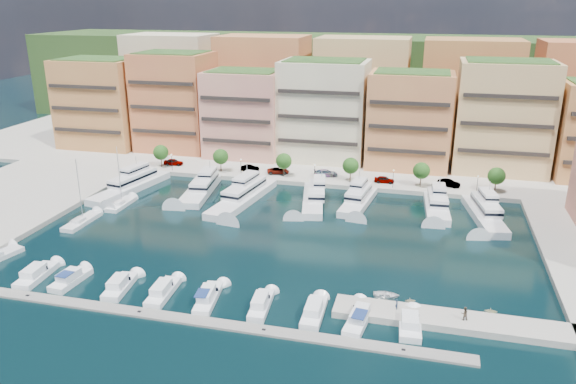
# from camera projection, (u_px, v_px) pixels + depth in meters

# --- Properties ---
(ground) EXTENTS (400.00, 400.00, 0.00)m
(ground) POSITION_uv_depth(u_px,v_px,m) (280.00, 238.00, 102.42)
(ground) COLOR black
(ground) RESTS_ON ground
(north_quay) EXTENTS (220.00, 64.00, 2.00)m
(north_quay) POSITION_uv_depth(u_px,v_px,m) (337.00, 152.00, 159.20)
(north_quay) COLOR #9E998E
(north_quay) RESTS_ON ground
(hillside) EXTENTS (240.00, 40.00, 58.00)m
(hillside) POSITION_uv_depth(u_px,v_px,m) (359.00, 119.00, 203.16)
(hillside) COLOR #1F3E19
(hillside) RESTS_ON ground
(south_pontoon) EXTENTS (72.00, 2.20, 0.35)m
(south_pontoon) POSITION_uv_depth(u_px,v_px,m) (200.00, 322.00, 75.65)
(south_pontoon) COLOR gray
(south_pontoon) RESTS_ON ground
(finger_pier) EXTENTS (32.00, 5.00, 2.00)m
(finger_pier) POSITION_uv_depth(u_px,v_px,m) (452.00, 324.00, 75.25)
(finger_pier) COLOR #9E998E
(finger_pier) RESTS_ON ground
(apartment_0) EXTENTS (22.00, 16.50, 24.80)m
(apartment_0) POSITION_uv_depth(u_px,v_px,m) (101.00, 103.00, 159.30)
(apartment_0) COLOR #C18446
(apartment_0) RESTS_ON north_quay
(apartment_1) EXTENTS (20.00, 16.50, 26.80)m
(apartment_1) POSITION_uv_depth(u_px,v_px,m) (175.00, 101.00, 155.65)
(apartment_1) COLOR #C36341
(apartment_1) RESTS_ON north_quay
(apartment_2) EXTENTS (20.00, 15.50, 22.80)m
(apartment_2) POSITION_uv_depth(u_px,v_px,m) (245.00, 114.00, 149.56)
(apartment_2) COLOR #EAA782
(apartment_2) RESTS_ON north_quay
(apartment_3) EXTENTS (22.00, 16.50, 25.80)m
(apartment_3) POSITION_uv_depth(u_px,v_px,m) (324.00, 110.00, 145.99)
(apartment_3) COLOR #FBF1C2
(apartment_3) RESTS_ON north_quay
(apartment_4) EXTENTS (20.00, 15.50, 23.80)m
(apartment_4) POSITION_uv_depth(u_px,v_px,m) (409.00, 120.00, 139.34)
(apartment_4) COLOR #E19554
(apartment_4) RESTS_ON north_quay
(apartment_5) EXTENTS (22.00, 16.50, 26.80)m
(apartment_5) POSITION_uv_depth(u_px,v_px,m) (503.00, 117.00, 135.53)
(apartment_5) COLOR tan
(apartment_5) RESTS_ON north_quay
(backblock_0) EXTENTS (26.00, 18.00, 30.00)m
(backblock_0) POSITION_uv_depth(u_px,v_px,m) (173.00, 83.00, 177.83)
(backblock_0) COLOR #FBF1C2
(backblock_0) RESTS_ON north_quay
(backblock_1) EXTENTS (26.00, 18.00, 30.00)m
(backblock_1) POSITION_uv_depth(u_px,v_px,m) (264.00, 86.00, 170.81)
(backblock_1) COLOR #E19554
(backblock_1) RESTS_ON north_quay
(backblock_2) EXTENTS (26.00, 18.00, 30.00)m
(backblock_2) POSITION_uv_depth(u_px,v_px,m) (362.00, 90.00, 163.79)
(backblock_2) COLOR tan
(backblock_2) RESTS_ON north_quay
(backblock_3) EXTENTS (26.00, 18.00, 30.00)m
(backblock_3) POSITION_uv_depth(u_px,v_px,m) (469.00, 94.00, 156.77)
(backblock_3) COLOR #C18446
(backblock_3) RESTS_ON north_quay
(tree_0) EXTENTS (3.80, 3.80, 5.65)m
(tree_0) POSITION_uv_depth(u_px,v_px,m) (161.00, 152.00, 140.91)
(tree_0) COLOR #473323
(tree_0) RESTS_ON north_quay
(tree_1) EXTENTS (3.80, 3.80, 5.65)m
(tree_1) POSITION_uv_depth(u_px,v_px,m) (221.00, 157.00, 137.16)
(tree_1) COLOR #473323
(tree_1) RESTS_ON north_quay
(tree_2) EXTENTS (3.80, 3.80, 5.65)m
(tree_2) POSITION_uv_depth(u_px,v_px,m) (284.00, 161.00, 133.42)
(tree_2) COLOR #473323
(tree_2) RESTS_ON north_quay
(tree_3) EXTENTS (3.80, 3.80, 5.65)m
(tree_3) POSITION_uv_depth(u_px,v_px,m) (351.00, 166.00, 129.68)
(tree_3) COLOR #473323
(tree_3) RESTS_ON north_quay
(tree_4) EXTENTS (3.80, 3.80, 5.65)m
(tree_4) POSITION_uv_depth(u_px,v_px,m) (421.00, 171.00, 125.93)
(tree_4) COLOR #473323
(tree_4) RESTS_ON north_quay
(tree_5) EXTENTS (3.80, 3.80, 5.65)m
(tree_5) POSITION_uv_depth(u_px,v_px,m) (497.00, 176.00, 122.19)
(tree_5) COLOR #473323
(tree_5) RESTS_ON north_quay
(lamppost_0) EXTENTS (0.30, 0.30, 4.20)m
(lamppost_0) POSITION_uv_depth(u_px,v_px,m) (172.00, 159.00, 138.17)
(lamppost_0) COLOR black
(lamppost_0) RESTS_ON north_quay
(lamppost_1) EXTENTS (0.30, 0.30, 4.20)m
(lamppost_1) POSITION_uv_depth(u_px,v_px,m) (241.00, 164.00, 133.95)
(lamppost_1) COLOR black
(lamppost_1) RESTS_ON north_quay
(lamppost_2) EXTENTS (0.30, 0.30, 4.20)m
(lamppost_2) POSITION_uv_depth(u_px,v_px,m) (315.00, 170.00, 129.74)
(lamppost_2) COLOR black
(lamppost_2) RESTS_ON north_quay
(lamppost_3) EXTENTS (0.30, 0.30, 4.20)m
(lamppost_3) POSITION_uv_depth(u_px,v_px,m) (393.00, 176.00, 125.53)
(lamppost_3) COLOR black
(lamppost_3) RESTS_ON north_quay
(lamppost_4) EXTENTS (0.30, 0.30, 4.20)m
(lamppost_4) POSITION_uv_depth(u_px,v_px,m) (478.00, 182.00, 121.32)
(lamppost_4) COLOR black
(lamppost_4) RESTS_ON north_quay
(yacht_0) EXTENTS (8.95, 24.25, 7.30)m
(yacht_0) POSITION_uv_depth(u_px,v_px,m) (132.00, 185.00, 127.87)
(yacht_0) COLOR white
(yacht_0) RESTS_ON ground
(yacht_1) EXTENTS (7.67, 20.62, 7.30)m
(yacht_1) POSITION_uv_depth(u_px,v_px,m) (201.00, 188.00, 125.63)
(yacht_1) COLOR white
(yacht_1) RESTS_ON ground
(yacht_2) EXTENTS (8.57, 25.62, 7.30)m
(yacht_2) POSITION_uv_depth(u_px,v_px,m) (244.00, 195.00, 121.00)
(yacht_2) COLOR white
(yacht_2) RESTS_ON ground
(yacht_3) EXTENTS (7.77, 20.14, 7.30)m
(yacht_3) POSITION_uv_depth(u_px,v_px,m) (314.00, 197.00, 119.80)
(yacht_3) COLOR white
(yacht_3) RESTS_ON ground
(yacht_4) EXTENTS (6.46, 17.86, 7.30)m
(yacht_4) POSITION_uv_depth(u_px,v_px,m) (359.00, 200.00, 118.53)
(yacht_4) COLOR white
(yacht_4) RESTS_ON ground
(yacht_5) EXTENTS (5.62, 16.84, 7.30)m
(yacht_5) POSITION_uv_depth(u_px,v_px,m) (437.00, 205.00, 115.16)
(yacht_5) COLOR white
(yacht_5) RESTS_ON ground
(yacht_6) EXTENTS (8.10, 20.92, 7.30)m
(yacht_6) POSITION_uv_depth(u_px,v_px,m) (484.00, 212.00, 111.38)
(yacht_6) COLOR white
(yacht_6) RESTS_ON ground
(cruiser_0) EXTENTS (3.52, 8.61, 2.55)m
(cruiser_0) POSITION_uv_depth(u_px,v_px,m) (36.00, 275.00, 87.37)
(cruiser_0) COLOR white
(cruiser_0) RESTS_ON ground
(cruiser_1) EXTENTS (3.20, 7.59, 2.66)m
(cruiser_1) POSITION_uv_depth(u_px,v_px,m) (70.00, 280.00, 85.92)
(cruiser_1) COLOR white
(cruiser_1) RESTS_ON ground
(cruiser_2) EXTENTS (3.66, 8.20, 2.55)m
(cruiser_2) POSITION_uv_depth(u_px,v_px,m) (120.00, 286.00, 83.97)
(cruiser_2) COLOR white
(cruiser_2) RESTS_ON ground
(cruiser_3) EXTENTS (3.14, 8.56, 2.55)m
(cruiser_3) POSITION_uv_depth(u_px,v_px,m) (163.00, 292.00, 82.32)
(cruiser_3) COLOR white
(cruiser_3) RESTS_ON ground
(cruiser_4) EXTENTS (3.58, 9.06, 2.66)m
(cruiser_4) POSITION_uv_depth(u_px,v_px,m) (208.00, 298.00, 80.63)
(cruiser_4) COLOR white
(cruiser_4) RESTS_ON ground
(cruiser_5) EXTENTS (3.04, 8.17, 2.55)m
(cruiser_5) POSITION_uv_depth(u_px,v_px,m) (261.00, 305.00, 78.80)
(cruiser_5) COLOR white
(cruiser_5) RESTS_ON ground
(cruiser_6) EXTENTS (2.82, 8.15, 2.55)m
(cruiser_6) POSITION_uv_depth(u_px,v_px,m) (314.00, 312.00, 77.02)
(cruiser_6) COLOR white
(cruiser_6) RESTS_ON ground
(cruiser_7) EXTENTS (3.52, 9.22, 2.66)m
(cruiser_7) POSITION_uv_depth(u_px,v_px,m) (359.00, 318.00, 75.52)
(cruiser_7) COLOR white
(cruiser_7) RESTS_ON ground
(cruiser_8) EXTENTS (3.30, 7.40, 2.55)m
(cruiser_8) POSITION_uv_depth(u_px,v_px,m) (410.00, 325.00, 74.00)
(cruiser_8) COLOR white
(cruiser_8) RESTS_ON ground
(sailboat_2) EXTENTS (2.73, 8.57, 13.20)m
(sailboat_2) POSITION_uv_depth(u_px,v_px,m) (121.00, 205.00, 117.90)
(sailboat_2) COLOR white
(sailboat_2) RESTS_ON ground
(sailboat_1) EXTENTS (2.95, 9.87, 13.20)m
(sailboat_1) POSITION_uv_depth(u_px,v_px,m) (82.00, 222.00, 108.78)
(sailboat_1) COLOR white
(sailboat_1) RESTS_ON ground
(tender_3) EXTENTS (1.71, 1.48, 0.90)m
(tender_3) POSITION_uv_depth(u_px,v_px,m) (491.00, 311.00, 77.54)
(tender_3) COLOR beige
(tender_3) RESTS_ON ground
(tender_0) EXTENTS (3.98, 2.99, 0.78)m
(tender_0) POSITION_uv_depth(u_px,v_px,m) (386.00, 295.00, 81.88)
(tender_0) COLOR white
(tender_0) RESTS_ON ground
(tender_1) EXTENTS (1.78, 1.62, 0.80)m
(tender_1) POSITION_uv_depth(u_px,v_px,m) (410.00, 301.00, 80.33)
(tender_1) COLOR beige
(tender_1) RESTS_ON ground
(car_0) EXTENTS (5.10, 2.53, 1.67)m
(car_0) POSITION_uv_depth(u_px,v_px,m) (173.00, 162.00, 143.21)
(car_0) COLOR gray
(car_0) RESTS_ON north_quay
(car_1) EXTENTS (4.79, 2.54, 1.50)m
(car_1) POSITION_uv_depth(u_px,v_px,m) (250.00, 168.00, 138.45)
(car_1) COLOR gray
(car_1) RESTS_ON north_quay
(car_2) EXTENTS (5.83, 4.01, 1.48)m
(car_2) POSITION_uv_depth(u_px,v_px,m) (278.00, 171.00, 136.30)
(car_2) COLOR gray
(car_2) RESTS_ON north_quay
(car_3) EXTENTS (6.12, 3.89, 1.65)m
(car_3) POSITION_uv_depth(u_px,v_px,m) (326.00, 173.00, 134.20)
(car_3) COLOR gray
(car_3) RESTS_ON north_quay
(car_4) EXTENTS (4.63, 1.93, 1.57)m
(car_4) POSITION_uv_depth(u_px,v_px,m) (384.00, 180.00, 129.52)
(car_4) COLOR gray
(car_4) RESTS_ON north_quay
(car_5) EXTENTS (5.31, 2.75, 1.67)m
(car_5) POSITION_uv_depth(u_px,v_px,m) (449.00, 183.00, 126.84)
(car_5) COLOR gray
(car_5) RESTS_ON north_quay
(person_0) EXTENTS (0.51, 0.64, 1.54)m
(person_0) POSITION_uv_depth(u_px,v_px,m) (397.00, 304.00, 76.72)
(person_0) COLOR #222F44
(person_0) RESTS_ON finger_pier
(person_1) EXTENTS (1.08, 0.93, 1.91)m
(person_1) POSITION_uv_depth(u_px,v_px,m) (465.00, 313.00, 74.10)
(person_1) COLOR #443628
(person_1) RESTS_ON finger_pier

